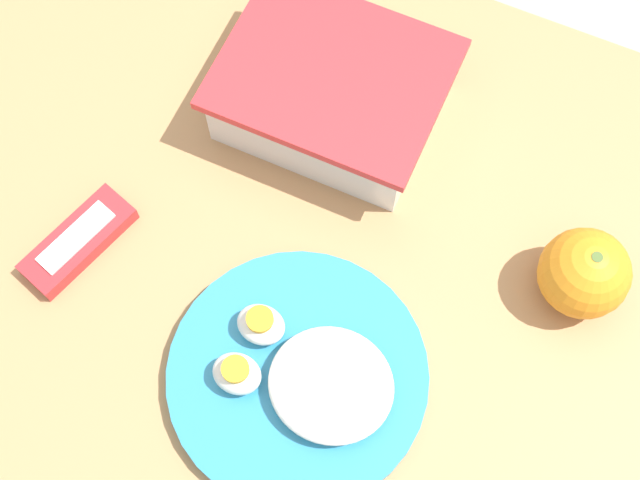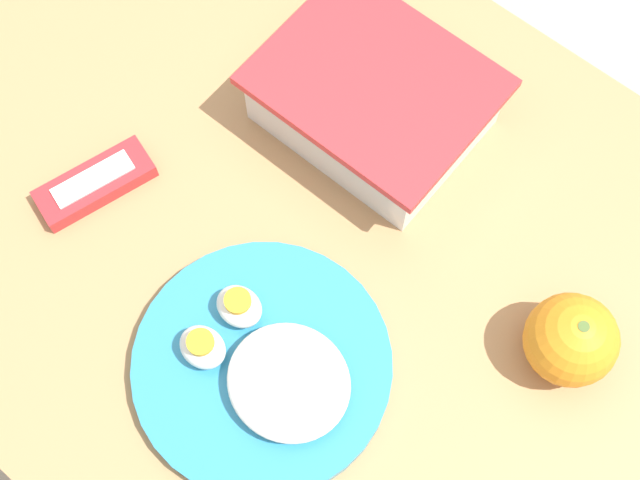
{
  "view_description": "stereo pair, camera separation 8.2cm",
  "coord_description": "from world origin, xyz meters",
  "px_view_note": "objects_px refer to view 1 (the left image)",
  "views": [
    {
      "loc": [
        0.14,
        -0.28,
        1.57
      ],
      "look_at": [
        0.01,
        -0.0,
        0.81
      ],
      "focal_mm": 50.0,
      "sensor_mm": 36.0,
      "label": 1
    },
    {
      "loc": [
        0.21,
        -0.24,
        1.57
      ],
      "look_at": [
        0.01,
        -0.0,
        0.81
      ],
      "focal_mm": 50.0,
      "sensor_mm": 36.0,
      "label": 2
    }
  ],
  "objects_px": {
    "food_container": "(333,94)",
    "orange_fruit": "(584,273)",
    "candy_bar": "(78,241)",
    "rice_plate": "(303,377)"
  },
  "relations": [
    {
      "from": "candy_bar",
      "to": "food_container",
      "type": "bearing_deg",
      "value": 55.26
    },
    {
      "from": "food_container",
      "to": "candy_bar",
      "type": "height_order",
      "value": "food_container"
    },
    {
      "from": "food_container",
      "to": "orange_fruit",
      "type": "height_order",
      "value": "orange_fruit"
    },
    {
      "from": "rice_plate",
      "to": "food_container",
      "type": "bearing_deg",
      "value": 108.43
    },
    {
      "from": "orange_fruit",
      "to": "candy_bar",
      "type": "height_order",
      "value": "orange_fruit"
    },
    {
      "from": "food_container",
      "to": "rice_plate",
      "type": "relative_size",
      "value": 0.91
    },
    {
      "from": "orange_fruit",
      "to": "rice_plate",
      "type": "xyz_separation_m",
      "value": [
        -0.19,
        -0.18,
        -0.02
      ]
    },
    {
      "from": "food_container",
      "to": "orange_fruit",
      "type": "bearing_deg",
      "value": -16.09
    },
    {
      "from": "orange_fruit",
      "to": "candy_bar",
      "type": "distance_m",
      "value": 0.47
    },
    {
      "from": "food_container",
      "to": "orange_fruit",
      "type": "relative_size",
      "value": 2.57
    }
  ]
}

